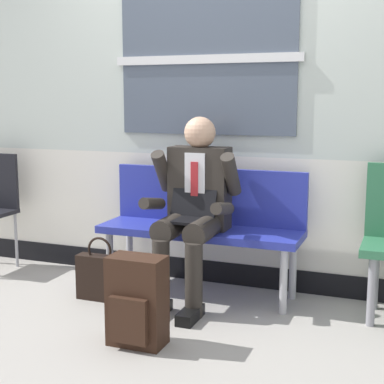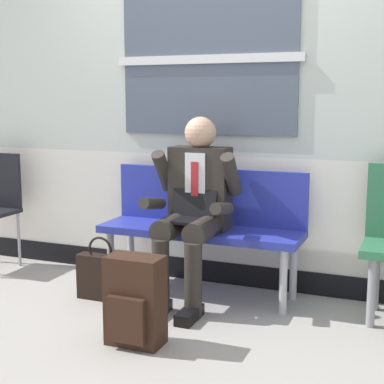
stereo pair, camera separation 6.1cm
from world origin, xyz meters
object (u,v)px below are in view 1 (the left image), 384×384
Objects in this scene: backpack at (137,302)px; handbag at (100,276)px; bench_with_person at (203,220)px; person_seated at (193,205)px.

backpack is 0.78m from handbag.
bench_with_person is 2.79× the size of backpack.
person_seated is (0.00, -0.20, 0.13)m from bench_with_person.
bench_with_person is 1.14× the size of person_seated.
person_seated reaches higher than handbag.
person_seated reaches higher than backpack.
person_seated is 0.86m from backpack.
person_seated is 0.79m from handbag.
bench_with_person reaches higher than backpack.
bench_with_person is 0.24m from person_seated.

